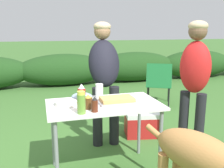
% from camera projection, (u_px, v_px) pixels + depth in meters
% --- Properties ---
extents(shrub_hedge, '(14.40, 0.90, 0.83)m').
position_uv_depth(shrub_hedge, '(64.00, 70.00, 6.53)').
color(shrub_hedge, '#1E4219').
rests_on(shrub_hedge, ground).
extents(folding_table, '(1.10, 0.64, 0.74)m').
position_uv_depth(folding_table, '(104.00, 111.00, 2.46)').
color(folding_table, silver).
rests_on(folding_table, ground).
extents(food_tray, '(0.37, 0.23, 0.06)m').
position_uv_depth(food_tray, '(117.00, 100.00, 2.46)').
color(food_tray, '#9E9EA3').
rests_on(food_tray, folding_table).
extents(plate_stack, '(0.22, 0.22, 0.04)m').
position_uv_depth(plate_stack, '(66.00, 103.00, 2.39)').
color(plate_stack, white).
rests_on(plate_stack, folding_table).
extents(mixing_bowl, '(0.21, 0.21, 0.07)m').
position_uv_depth(mixing_bowl, '(82.00, 96.00, 2.56)').
color(mixing_bowl, '#99B2CC').
rests_on(mixing_bowl, folding_table).
extents(paper_cup_stack, '(0.08, 0.08, 0.15)m').
position_uv_depth(paper_cup_stack, '(100.00, 91.00, 2.61)').
color(paper_cup_stack, white).
rests_on(paper_cup_stack, folding_table).
extents(beer_bottle, '(0.08, 0.08, 0.13)m').
position_uv_depth(beer_bottle, '(88.00, 102.00, 2.27)').
color(beer_bottle, brown).
rests_on(beer_bottle, folding_table).
extents(bbq_sauce_bottle, '(0.06, 0.06, 0.14)m').
position_uv_depth(bbq_sauce_bottle, '(95.00, 105.00, 2.18)').
color(bbq_sauce_bottle, '#562314').
rests_on(bbq_sauce_bottle, folding_table).
extents(relish_jar, '(0.07, 0.07, 0.20)m').
position_uv_depth(relish_jar, '(81.00, 103.00, 2.13)').
color(relish_jar, olive).
rests_on(relish_jar, folding_table).
extents(ketchup_bottle, '(0.07, 0.07, 0.20)m').
position_uv_depth(ketchup_bottle, '(82.00, 95.00, 2.39)').
color(ketchup_bottle, red).
rests_on(ketchup_bottle, folding_table).
extents(standing_person_with_beanie, '(0.42, 0.52, 1.54)m').
position_uv_depth(standing_person_with_beanie, '(104.00, 70.00, 3.12)').
color(standing_person_with_beanie, black).
rests_on(standing_person_with_beanie, ground).
extents(standing_person_in_red_jacket, '(0.41, 0.43, 1.55)m').
position_uv_depth(standing_person_in_red_jacket, '(195.00, 74.00, 2.83)').
color(standing_person_in_red_jacket, black).
rests_on(standing_person_in_red_jacket, ground).
extents(dog, '(0.55, 1.01, 0.79)m').
position_uv_depth(dog, '(204.00, 159.00, 1.78)').
color(dog, '#B27A42').
rests_on(dog, ground).
extents(camp_chair_green_behind_table, '(0.68, 0.74, 0.83)m').
position_uv_depth(camp_chair_green_behind_table, '(159.00, 82.00, 4.77)').
color(camp_chair_green_behind_table, '#19602D').
rests_on(camp_chair_green_behind_table, ground).
extents(cooler_box, '(0.53, 0.41, 0.34)m').
position_uv_depth(cooler_box, '(143.00, 123.00, 3.47)').
color(cooler_box, '#B21E1E').
rests_on(cooler_box, ground).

